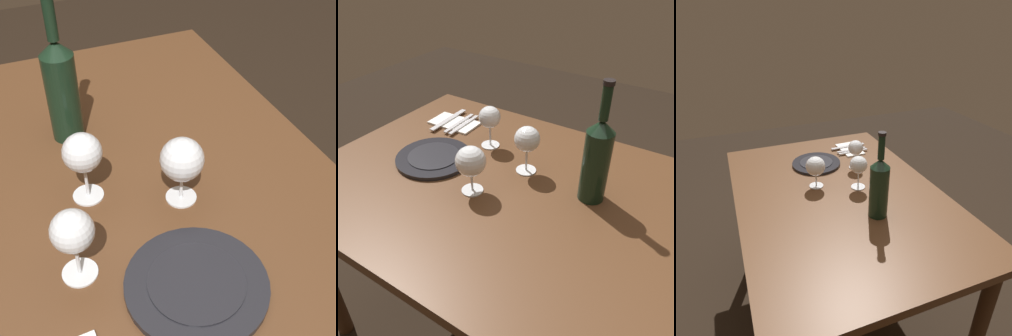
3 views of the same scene
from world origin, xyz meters
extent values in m
plane|color=black|center=(0.00, 0.00, 0.00)|extent=(6.00, 6.00, 0.00)
cube|color=#56351E|center=(0.00, 0.00, 0.72)|extent=(1.30, 0.90, 0.04)
cylinder|color=#412816|center=(-0.58, -0.38, 0.35)|extent=(0.06, 0.06, 0.70)
cylinder|color=#412816|center=(0.58, -0.38, 0.35)|extent=(0.06, 0.06, 0.70)
cylinder|color=#412816|center=(0.58, 0.38, 0.35)|extent=(0.06, 0.06, 0.70)
cylinder|color=white|center=(0.01, -0.10, 0.74)|extent=(0.07, 0.07, 0.00)
cylinder|color=white|center=(0.01, -0.10, 0.78)|extent=(0.01, 0.01, 0.08)
sphere|color=white|center=(0.01, -0.10, 0.86)|extent=(0.08, 0.08, 0.08)
cylinder|color=maroon|center=(0.01, -0.10, 0.86)|extent=(0.06, 0.06, 0.02)
cylinder|color=white|center=(0.10, 0.08, 0.74)|extent=(0.07, 0.07, 0.00)
cylinder|color=white|center=(0.10, 0.08, 0.78)|extent=(0.01, 0.01, 0.07)
sphere|color=white|center=(0.10, 0.08, 0.85)|extent=(0.09, 0.09, 0.09)
cylinder|color=maroon|center=(0.10, 0.08, 0.84)|extent=(0.07, 0.07, 0.03)
cylinder|color=white|center=(0.20, -0.17, 0.74)|extent=(0.07, 0.07, 0.00)
cylinder|color=white|center=(0.20, -0.17, 0.78)|extent=(0.01, 0.01, 0.08)
sphere|color=white|center=(0.20, -0.17, 0.85)|extent=(0.08, 0.08, 0.08)
cylinder|color=maroon|center=(0.20, -0.17, 0.85)|extent=(0.06, 0.06, 0.03)
cylinder|color=black|center=(-0.21, -0.09, 0.85)|extent=(0.08, 0.08, 0.22)
cone|color=black|center=(-0.21, -0.09, 0.98)|extent=(0.08, 0.08, 0.03)
cylinder|color=black|center=(-0.21, -0.09, 1.04)|extent=(0.03, 0.03, 0.09)
cylinder|color=black|center=(-0.21, -0.09, 1.09)|extent=(0.03, 0.03, 0.01)
cylinder|color=black|center=(0.31, 0.01, 0.75)|extent=(0.26, 0.26, 0.01)
cylinder|color=black|center=(0.31, 0.01, 0.76)|extent=(0.17, 0.17, 0.00)
cube|color=white|center=(0.42, -0.23, 0.74)|extent=(0.19, 0.12, 0.01)
cube|color=silver|center=(0.40, -0.23, 0.75)|extent=(0.02, 0.18, 0.00)
cube|color=silver|center=(0.37, -0.23, 0.75)|extent=(0.02, 0.18, 0.00)
cube|color=silver|center=(0.45, -0.23, 0.75)|extent=(0.03, 0.21, 0.00)
camera|label=1|loc=(0.75, -0.23, 1.45)|focal=50.73mm
camera|label=2|loc=(-0.46, 0.75, 1.41)|focal=38.64mm
camera|label=3|loc=(-1.13, 0.42, 1.50)|focal=33.34mm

